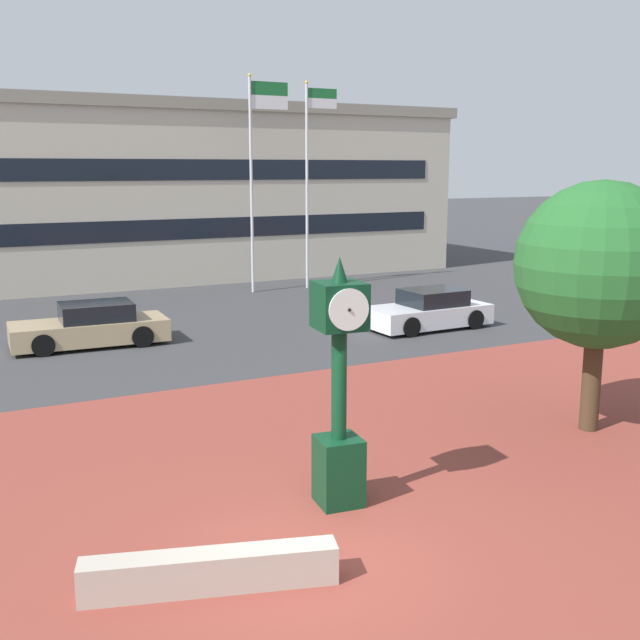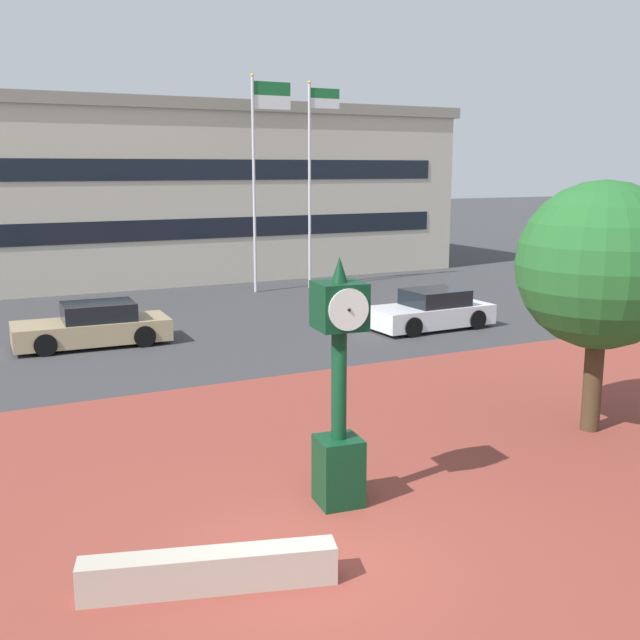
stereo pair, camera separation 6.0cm
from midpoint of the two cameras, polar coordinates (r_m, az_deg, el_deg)
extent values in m
plane|color=#38383A|center=(10.88, -0.35, -17.28)|extent=(200.00, 200.00, 0.00)
cube|color=brown|center=(12.82, -5.21, -12.70)|extent=(44.00, 12.72, 0.01)
cube|color=#ADA393|center=(10.18, -8.04, -17.95)|extent=(3.18, 1.31, 0.50)
cube|color=#0C381E|center=(12.23, 1.52, -11.12)|extent=(0.74, 0.74, 1.08)
cylinder|color=#0C381E|center=(11.77, 1.56, -4.78)|extent=(0.24, 0.24, 1.73)
cube|color=#0C381E|center=(11.49, 1.59, 1.08)|extent=(0.79, 0.79, 0.71)
cylinder|color=white|center=(11.83, 0.93, 1.38)|extent=(0.62, 0.10, 0.62)
sphere|color=black|center=(11.85, 0.89, 1.39)|extent=(0.05, 0.05, 0.05)
cylinder|color=white|center=(11.16, 2.30, 0.77)|extent=(0.62, 0.10, 0.62)
sphere|color=black|center=(11.14, 2.34, 0.75)|extent=(0.05, 0.05, 0.05)
cone|color=#0C381E|center=(11.41, 1.61, 3.78)|extent=(0.25, 0.25, 0.38)
cylinder|color=#42301E|center=(16.29, 19.69, -4.14)|extent=(0.37, 0.37, 2.12)
sphere|color=#236028|center=(15.87, 20.23, 3.85)|extent=(3.27, 3.27, 3.27)
sphere|color=#236028|center=(16.84, 20.84, 3.07)|extent=(2.13, 2.13, 2.13)
cube|color=silver|center=(25.49, 8.19, 0.36)|extent=(4.15, 1.93, 0.64)
cube|color=black|center=(25.51, 8.59, 1.64)|extent=(1.93, 1.62, 0.56)
cylinder|color=black|center=(24.10, 6.95, -0.52)|extent=(0.65, 0.24, 0.64)
cylinder|color=black|center=(25.49, 4.73, 0.16)|extent=(0.65, 0.24, 0.64)
cylinder|color=black|center=(25.63, 11.61, 0.03)|extent=(0.65, 0.24, 0.64)
cylinder|color=black|center=(26.94, 9.28, 0.66)|extent=(0.65, 0.24, 0.64)
cube|color=tan|center=(23.75, -16.50, -0.78)|extent=(4.55, 1.97, 0.64)
cube|color=black|center=(23.68, -16.04, 0.59)|extent=(2.12, 1.61, 0.56)
cylinder|color=black|center=(22.84, -19.63, -1.76)|extent=(0.65, 0.25, 0.64)
cylinder|color=black|center=(24.45, -19.97, -0.96)|extent=(0.65, 0.25, 0.64)
cylinder|color=black|center=(23.20, -12.82, -1.18)|extent=(0.65, 0.25, 0.64)
cylinder|color=black|center=(24.79, -13.59, -0.43)|extent=(0.65, 0.25, 0.64)
cylinder|color=silver|center=(32.45, -4.87, 9.79)|extent=(0.12, 0.12, 8.80)
sphere|color=gold|center=(32.65, -5.00, 17.64)|extent=(0.14, 0.14, 0.14)
cube|color=#19662D|center=(32.94, -3.51, 16.76)|extent=(1.63, 0.02, 0.55)
cube|color=white|center=(32.89, -3.50, 15.81)|extent=(1.63, 0.02, 0.55)
cylinder|color=silver|center=(33.51, -0.73, 9.74)|extent=(0.12, 0.12, 8.65)
sphere|color=gold|center=(33.68, -0.75, 17.22)|extent=(0.14, 0.14, 0.14)
cube|color=#19662D|center=(33.98, 0.43, 16.46)|extent=(1.37, 0.02, 0.41)
cube|color=white|center=(33.94, 0.43, 15.77)|extent=(1.37, 0.02, 0.41)
cube|color=beige|center=(40.72, -13.85, 8.99)|extent=(29.94, 13.70, 7.67)
cube|color=gray|center=(40.78, -14.13, 14.73)|extent=(30.54, 13.97, 0.50)
cube|color=black|center=(34.15, -11.07, 6.59)|extent=(26.95, 0.04, 0.90)
cube|color=black|center=(34.04, -11.23, 10.88)|extent=(26.95, 0.04, 0.90)
camera|label=1|loc=(0.03, -89.85, 0.03)|focal=43.14mm
camera|label=2|loc=(0.03, 90.15, -0.03)|focal=43.14mm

